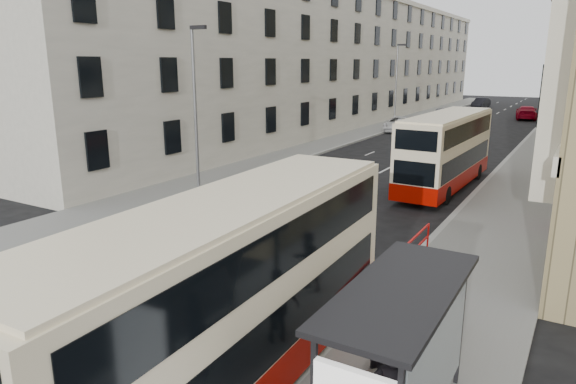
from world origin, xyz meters
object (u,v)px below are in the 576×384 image
Objects in this scene: pedestrian_far at (380,332)px; car_red at (526,113)px; bus_shelter at (401,339)px; double_decker_front at (231,298)px; white_van at (399,124)px; street_lamp_far at (397,81)px; street_lamp_near at (196,100)px; car_dark at (481,103)px; car_silver at (441,113)px; pedestrian_mid at (443,289)px; double_decker_rear at (446,151)px.

car_red is (-3.32, 56.21, -0.27)m from pedestrian_far.
double_decker_front is (-3.34, -0.06, -0.09)m from bus_shelter.
pedestrian_far is (2.34, 1.92, -1.00)m from double_decker_front.
street_lamp_far is at bearing 111.49° from white_van.
street_lamp_far is at bearing -35.71° from pedestrian_far.
bus_shelter is 0.53× the size of street_lamp_near.
car_silver is at bearing -87.52° from car_dark.
double_decker_front reaches higher than pedestrian_mid.
street_lamp_far is 2.07× the size of car_silver.
car_red reaches higher than car_silver.
double_decker_rear is 2.55× the size of car_silver.
car_silver is (-9.68, 53.82, -1.39)m from double_decker_front.
street_lamp_near is at bearing 139.86° from bus_shelter.
street_lamp_near is at bearing 144.47° from pedestrian_mid.
pedestrian_far is at bearing -79.04° from white_van.
car_dark is at bearing 84.83° from car_silver.
pedestrian_far reaches higher than car_dark.
bus_shelter is 0.42× the size of double_decker_front.
car_silver is (1.67, 11.37, -3.98)m from street_lamp_far.
white_van is at bearing -86.62° from car_dark.
bus_shelter is at bearing -0.61° from double_decker_front.
white_van is at bearing 108.58° from bus_shelter.
street_lamp_near reaches higher than double_decker_rear.
double_decker_rear reaches higher than white_van.
street_lamp_near is 30.00m from street_lamp_far.
car_silver is at bearing 87.69° from street_lamp_near.
car_dark is (-8.39, 71.24, -1.32)m from double_decker_front.
street_lamp_near is 16.60m from pedestrian_mid.
street_lamp_near reaches higher than bus_shelter.
street_lamp_far is at bearing 48.82° from car_red.
car_silver is (0.52, 13.48, -0.04)m from white_van.
double_decker_rear reaches higher than pedestrian_mid.
double_decker_front is 5.71m from pedestrian_mid.
double_decker_rear is (10.64, 7.05, -2.65)m from street_lamp_near.
car_red is (8.70, 4.32, 0.12)m from car_silver.
car_red is (7.40, -13.10, 0.05)m from car_dark.
pedestrian_far is at bearing -77.86° from car_silver.
street_lamp_far reaches higher than pedestrian_mid.
double_decker_front is at bearing -128.65° from pedestrian_mid.
pedestrian_far is 0.35× the size of white_van.
pedestrian_mid is 67.40m from car_dark.
double_decker_rear is (-4.06, 19.44, -0.15)m from bus_shelter.
street_lamp_far is 42.93m from pedestrian_far.
double_decker_rear is (10.64, -22.95, -2.65)m from street_lamp_far.
double_decker_front is at bearing -82.93° from white_van.
white_van is at bearing -61.39° from street_lamp_far.
pedestrian_far is at bearing -71.33° from street_lamp_far.
street_lamp_near reaches higher than double_decker_front.
bus_shelter is 19.38m from street_lamp_near.
street_lamp_near is 47.00m from car_red.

